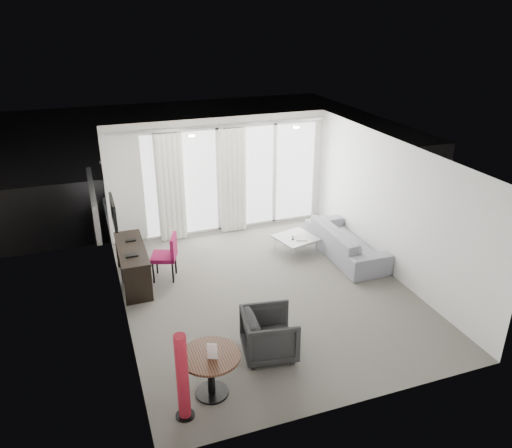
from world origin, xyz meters
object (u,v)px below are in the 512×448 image
object	(u,v)px
rattan_chair_b	(263,178)
round_table	(211,374)
desk_chair	(164,257)
sofa	(346,241)
rattan_chair_a	(250,191)
coffee_table	(296,244)
tub_armchair	(269,334)
desk	(133,265)
red_lamp	(182,377)

from	to	relation	value
rattan_chair_b	round_table	bearing A→B (deg)	-109.30
desk_chair	sofa	world-z (taller)	desk_chair
sofa	rattan_chair_a	xyz separation A→B (m)	(-1.00, 3.20, 0.13)
desk_chair	rattan_chair_b	size ratio (longest dim) A/B	1.11
rattan_chair_a	desk_chair	bearing A→B (deg)	-128.06
coffee_table	rattan_chair_a	size ratio (longest dim) A/B	0.85
tub_armchair	rattan_chair_a	world-z (taller)	rattan_chair_a
tub_armchair	sofa	size ratio (longest dim) A/B	0.36
round_table	sofa	size ratio (longest dim) A/B	0.37
round_table	rattan_chair_a	bearing A→B (deg)	66.62
desk_chair	round_table	distance (m)	3.31
desk	coffee_table	world-z (taller)	desk
rattan_chair_a	round_table	bearing A→B (deg)	-108.19
tub_armchair	coffee_table	bearing A→B (deg)	-21.45
rattan_chair_b	tub_armchair	bearing A→B (deg)	-103.58
round_table	rattan_chair_b	world-z (taller)	rattan_chair_b
desk	round_table	xyz separation A→B (m)	(0.61, -3.32, -0.05)
round_table	tub_armchair	xyz separation A→B (m)	(1.03, 0.52, 0.03)
rattan_chair_a	red_lamp	bearing A→B (deg)	-110.43
desk	sofa	size ratio (longest dim) A/B	0.72
desk	red_lamp	size ratio (longest dim) A/B	1.28
sofa	rattan_chair_b	distance (m)	4.22
desk	desk_chair	xyz separation A→B (m)	(0.58, -0.01, 0.07)
desk_chair	round_table	xyz separation A→B (m)	(0.03, -3.31, -0.12)
desk_chair	rattan_chair_a	size ratio (longest dim) A/B	0.99
desk	rattan_chair_a	size ratio (longest dim) A/B	1.76
desk	sofa	distance (m)	4.30
round_table	sofa	distance (m)	4.74
desk	coffee_table	distance (m)	3.38
round_table	rattan_chair_b	size ratio (longest dim) A/B	1.00
round_table	desk_chair	bearing A→B (deg)	90.55
red_lamp	rattan_chair_a	xyz separation A→B (m)	(3.10, 6.47, -0.17)
sofa	red_lamp	bearing A→B (deg)	128.53
rattan_chair_b	rattan_chair_a	bearing A→B (deg)	-119.47
desk_chair	rattan_chair_b	distance (m)	5.18
desk	red_lamp	xyz separation A→B (m)	(0.18, -3.60, 0.25)
round_table	tub_armchair	world-z (taller)	tub_armchair
round_table	tub_armchair	bearing A→B (deg)	26.92
desk_chair	coffee_table	distance (m)	2.81
round_table	red_lamp	distance (m)	0.59
round_table	rattan_chair_b	xyz separation A→B (m)	(3.39, 7.20, 0.08)
tub_armchair	sofa	world-z (taller)	tub_armchair
rattan_chair_a	rattan_chair_b	size ratio (longest dim) A/B	1.12
desk_chair	coffee_table	size ratio (longest dim) A/B	1.17
desk	sofa	world-z (taller)	desk
red_lamp	tub_armchair	distance (m)	1.68
coffee_table	rattan_chair_b	world-z (taller)	rattan_chair_b
red_lamp	coffee_table	distance (m)	4.95
round_table	coffee_table	distance (m)	4.45
tub_armchair	coffee_table	world-z (taller)	tub_armchair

